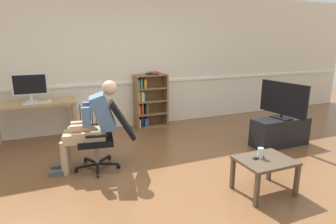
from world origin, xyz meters
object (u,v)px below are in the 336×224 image
object	(u,v)px
drinking_glass	(260,153)
bookshelf	(148,101)
coffee_table	(265,164)
imac_monitor	(30,85)
keyboard	(37,103)
tv_stand	(280,132)
spare_remote	(258,157)
tv_screen	(283,100)
computer_desk	(35,108)
radiator	(88,118)
office_chair	(108,132)
computer_mouse	(50,101)
person_seated	(92,124)

from	to	relation	value
drinking_glass	bookshelf	bearing A→B (deg)	96.36
bookshelf	coffee_table	distance (m)	3.09
imac_monitor	keyboard	xyz separation A→B (m)	(0.08, -0.22, -0.26)
tv_stand	spare_remote	distance (m)	1.77
tv_stand	tv_screen	size ratio (longest dim) A/B	1.10
tv_stand	computer_desk	bearing A→B (deg)	156.85
radiator	spare_remote	distance (m)	3.47
imac_monitor	office_chair	xyz separation A→B (m)	(0.99, -1.44, -0.51)
computer_desk	drinking_glass	world-z (taller)	computer_desk
drinking_glass	coffee_table	bearing A→B (deg)	-53.16
tv_stand	tv_screen	world-z (taller)	tv_screen
radiator	coffee_table	xyz separation A→B (m)	(1.59, -3.16, 0.08)
radiator	computer_mouse	bearing A→B (deg)	-142.33
radiator	coffee_table	distance (m)	3.54
tv_screen	coffee_table	size ratio (longest dim) A/B	1.44
radiator	office_chair	distance (m)	1.77
computer_desk	radiator	distance (m)	1.05
imac_monitor	drinking_glass	bearing A→B (deg)	-48.38
tv_screen	coffee_table	distance (m)	1.81
keyboard	bookshelf	distance (m)	2.13
computer_desk	drinking_glass	distance (m)	3.67
drinking_glass	spare_remote	world-z (taller)	drinking_glass
computer_mouse	tv_screen	world-z (taller)	tv_screen
tv_stand	coffee_table	world-z (taller)	tv_stand
radiator	person_seated	world-z (taller)	person_seated
coffee_table	tv_stand	bearing A→B (deg)	40.60
computer_mouse	spare_remote	world-z (taller)	computer_mouse
computer_mouse	office_chair	size ratio (longest dim) A/B	0.11
keyboard	drinking_glass	bearing A→B (deg)	-47.00
keyboard	spare_remote	world-z (taller)	keyboard
keyboard	person_seated	xyz separation A→B (m)	(0.70, -1.19, -0.11)
keyboard	drinking_glass	distance (m)	3.54
computer_desk	imac_monitor	xyz separation A→B (m)	(-0.03, 0.08, 0.38)
person_seated	bookshelf	bearing A→B (deg)	148.74
person_seated	radiator	bearing A→B (deg)	-176.22
computer_mouse	radiator	bearing A→B (deg)	37.67
computer_mouse	office_chair	distance (m)	1.45
tv_screen	radiator	bearing A→B (deg)	48.43
spare_remote	drinking_glass	bearing A→B (deg)	64.28
keyboard	tv_stand	xyz separation A→B (m)	(3.77, -1.49, -0.53)
person_seated	tv_screen	distance (m)	3.09
keyboard	person_seated	size ratio (longest dim) A/B	0.33
drinking_glass	spare_remote	bearing A→B (deg)	160.70
person_seated	spare_remote	size ratio (longest dim) A/B	8.24
radiator	person_seated	bearing A→B (deg)	-95.14
computer_mouse	spare_remote	size ratio (longest dim) A/B	0.67
computer_desk	tv_stand	distance (m)	4.17
imac_monitor	radiator	bearing A→B (deg)	18.44
radiator	tv_stand	distance (m)	3.55
bookshelf	tv_screen	distance (m)	2.58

